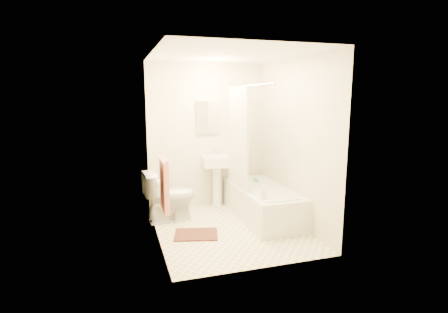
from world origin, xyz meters
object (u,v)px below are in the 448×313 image
object	(u,v)px
toilet	(170,196)
sink	(217,179)
bathtub	(262,203)
bath_mat	(196,234)
soap_bottle	(264,192)

from	to	relation	value
toilet	sink	world-z (taller)	sink
bathtub	bath_mat	world-z (taller)	bathtub
bathtub	soap_bottle	distance (m)	0.67
toilet	bathtub	xyz separation A→B (m)	(1.38, -0.29, -0.14)
bathtub	toilet	bearing A→B (deg)	168.03
sink	bath_mat	size ratio (longest dim) A/B	1.64
toilet	soap_bottle	distance (m)	1.44
soap_bottle	bathtub	bearing A→B (deg)	67.87
sink	soap_bottle	world-z (taller)	sink
bathtub	bath_mat	distance (m)	1.22
sink	bath_mat	distance (m)	1.39
bath_mat	soap_bottle	size ratio (longest dim) A/B	3.13
sink	bath_mat	bearing A→B (deg)	-112.64
bath_mat	bathtub	bearing A→B (deg)	18.89
bathtub	sink	bearing A→B (deg)	123.36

